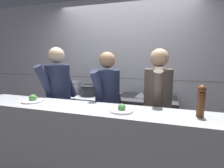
# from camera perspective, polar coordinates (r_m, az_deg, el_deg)

# --- Properties ---
(wall_back_tiled) EXTENTS (8.00, 0.06, 2.60)m
(wall_back_tiled) POSITION_cam_1_polar(r_m,az_deg,el_deg) (3.28, 4.08, 4.50)
(wall_back_tiled) COLOR silver
(wall_back_tiled) RESTS_ON ground_plane
(oven_range) EXTENTS (1.02, 0.71, 0.88)m
(oven_range) POSITION_cam_1_polar(r_m,az_deg,el_deg) (3.26, -7.13, -11.05)
(oven_range) COLOR #38383D
(oven_range) RESTS_ON ground_plane
(prep_counter) EXTENTS (0.91, 0.65, 0.90)m
(prep_counter) POSITION_cam_1_polar(r_m,az_deg,el_deg) (3.00, 11.36, -12.84)
(prep_counter) COLOR #38383D
(prep_counter) RESTS_ON ground_plane
(pass_counter) EXTENTS (2.74, 0.45, 1.04)m
(pass_counter) POSITION_cam_1_polar(r_m,az_deg,el_deg) (2.08, -8.59, -21.35)
(pass_counter) COLOR #B7BABF
(pass_counter) RESTS_ON ground_plane
(stock_pot) EXTENTS (0.27, 0.27, 0.22)m
(stock_pot) POSITION_cam_1_polar(r_m,az_deg,el_deg) (3.30, -12.10, -0.94)
(stock_pot) COLOR #B7BABF
(stock_pot) RESTS_ON oven_range
(sauce_pot) EXTENTS (0.31, 0.31, 0.18)m
(sauce_pot) POSITION_cam_1_polar(r_m,az_deg,el_deg) (3.08, -7.46, -1.90)
(sauce_pot) COLOR #2D2D33
(sauce_pot) RESTS_ON oven_range
(braising_pot) EXTENTS (0.30, 0.30, 0.22)m
(braising_pot) POSITION_cam_1_polar(r_m,az_deg,el_deg) (3.00, -1.96, -1.73)
(braising_pot) COLOR #B7BABF
(braising_pot) RESTS_ON oven_range
(mixing_bowl_steel) EXTENTS (0.21, 0.21, 0.08)m
(mixing_bowl_steel) POSITION_cam_1_polar(r_m,az_deg,el_deg) (2.89, 9.45, -3.43)
(mixing_bowl_steel) COLOR #B7BABF
(mixing_bowl_steel) RESTS_ON prep_counter
(chefs_knife) EXTENTS (0.35, 0.08, 0.02)m
(chefs_knife) POSITION_cam_1_polar(r_m,az_deg,el_deg) (2.74, 13.26, -4.92)
(chefs_knife) COLOR #B7BABF
(chefs_knife) RESTS_ON prep_counter
(plated_dish_main) EXTENTS (0.25, 0.25, 0.09)m
(plated_dish_main) POSITION_cam_1_polar(r_m,az_deg,el_deg) (2.25, -24.40, -4.72)
(plated_dish_main) COLOR white
(plated_dish_main) RESTS_ON pass_counter
(plated_dish_appetiser) EXTENTS (0.22, 0.22, 0.08)m
(plated_dish_appetiser) POSITION_cam_1_polar(r_m,az_deg,el_deg) (1.70, 3.19, -8.31)
(plated_dish_appetiser) COLOR white
(plated_dish_appetiser) RESTS_ON pass_counter
(pepper_mill) EXTENTS (0.07, 0.07, 0.28)m
(pepper_mill) POSITION_cam_1_polar(r_m,az_deg,el_deg) (1.71, 27.08, -4.74)
(pepper_mill) COLOR brown
(pepper_mill) RESTS_ON pass_counter
(chef_head_cook) EXTENTS (0.41, 0.74, 1.69)m
(chef_head_cook) POSITION_cam_1_polar(r_m,az_deg,el_deg) (2.65, -17.01, -4.93)
(chef_head_cook) COLOR black
(chef_head_cook) RESTS_ON ground_plane
(chef_sous) EXTENTS (0.39, 0.71, 1.62)m
(chef_sous) POSITION_cam_1_polar(r_m,az_deg,el_deg) (2.38, -1.52, -7.01)
(chef_sous) COLOR black
(chef_sous) RESTS_ON ground_plane
(chef_line) EXTENTS (0.35, 0.72, 1.65)m
(chef_line) POSITION_cam_1_polar(r_m,az_deg,el_deg) (2.25, 14.53, -7.82)
(chef_line) COLOR black
(chef_line) RESTS_ON ground_plane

